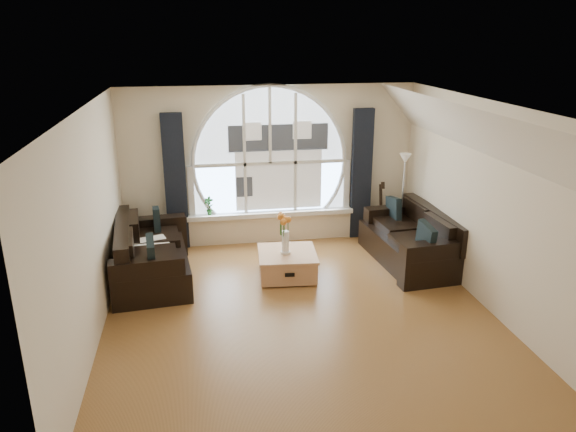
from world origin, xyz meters
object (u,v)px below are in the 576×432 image
at_px(coffee_chest, 287,263).
at_px(guitar, 379,209).
at_px(sofa_left, 152,253).
at_px(vase_flowers, 285,229).
at_px(floor_lamp, 402,200).
at_px(sofa_right, 410,239).
at_px(potted_plant, 209,206).

height_order(coffee_chest, guitar, guitar).
distance_m(sofa_left, vase_flowers, 2.02).
bearing_deg(guitar, floor_lamp, -53.78).
distance_m(sofa_right, guitar, 1.17).
bearing_deg(floor_lamp, sofa_right, -100.29).
distance_m(coffee_chest, vase_flowers, 0.56).
relative_size(floor_lamp, guitar, 1.51).
relative_size(guitar, potted_plant, 3.32).
relative_size(sofa_right, vase_flowers, 2.78).
relative_size(coffee_chest, guitar, 0.81).
bearing_deg(sofa_right, guitar, 91.50).
bearing_deg(potted_plant, vase_flowers, -54.49).
bearing_deg(vase_flowers, coffee_chest, 33.28).
height_order(floor_lamp, guitar, floor_lamp).
distance_m(sofa_left, potted_plant, 1.55).
bearing_deg(guitar, vase_flowers, -146.05).
height_order(vase_flowers, potted_plant, vase_flowers).
relative_size(sofa_left, sofa_right, 1.01).
relative_size(coffee_chest, floor_lamp, 0.54).
relative_size(vase_flowers, floor_lamp, 0.44).
height_order(sofa_right, coffee_chest, sofa_right).
distance_m(sofa_left, coffee_chest, 2.02).
height_order(sofa_left, potted_plant, potted_plant).
height_order(floor_lamp, potted_plant, floor_lamp).
xyz_separation_m(sofa_right, guitar, (-0.13, 1.16, 0.13)).
bearing_deg(potted_plant, floor_lamp, -8.66).
xyz_separation_m(sofa_left, coffee_chest, (1.99, -0.26, -0.19)).
bearing_deg(sofa_right, floor_lamp, 74.85).
height_order(vase_flowers, guitar, vase_flowers).
height_order(coffee_chest, vase_flowers, vase_flowers).
distance_m(sofa_left, sofa_right, 4.01).
bearing_deg(coffee_chest, floor_lamp, 29.24).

